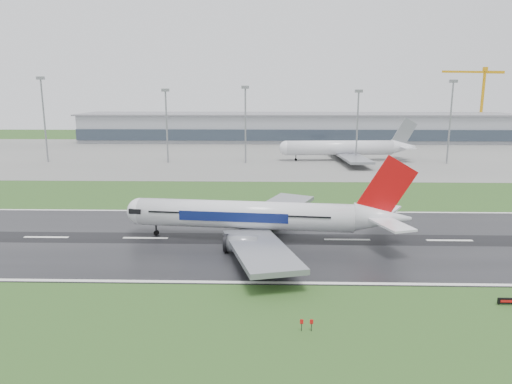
{
  "coord_description": "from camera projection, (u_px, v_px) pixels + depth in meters",
  "views": [
    {
      "loc": [
        -15.62,
        -90.19,
        29.01
      ],
      "look_at": [
        -18.28,
        12.0,
        7.0
      ],
      "focal_mm": 33.46,
      "sensor_mm": 36.0,
      "label": 1
    }
  ],
  "objects": [
    {
      "name": "ground",
      "position": [
        347.0,
        240.0,
        93.85
      ],
      "size": [
        520.0,
        520.0,
        0.0
      ],
      "primitive_type": "plane",
      "color": "#24471A",
      "rests_on": "ground"
    },
    {
      "name": "runway",
      "position": [
        347.0,
        240.0,
        93.84
      ],
      "size": [
        400.0,
        45.0,
        0.1
      ],
      "primitive_type": "cube",
      "color": "black",
      "rests_on": "ground"
    },
    {
      "name": "apron",
      "position": [
        303.0,
        155.0,
        216.0
      ],
      "size": [
        400.0,
        130.0,
        0.08
      ],
      "primitive_type": "cube",
      "color": "slate",
      "rests_on": "ground"
    },
    {
      "name": "terminal",
      "position": [
        296.0,
        128.0,
        273.06
      ],
      "size": [
        240.0,
        36.0,
        15.0
      ],
      "primitive_type": "cube",
      "color": "gray",
      "rests_on": "ground"
    },
    {
      "name": "main_airliner",
      "position": [
        264.0,
        199.0,
        92.26
      ],
      "size": [
        60.8,
        58.45,
        16.41
      ],
      "primitive_type": null,
      "rotation": [
        0.0,
        0.0,
        -0.1
      ],
      "color": "silver",
      "rests_on": "runway"
    },
    {
      "name": "parked_airliner",
      "position": [
        345.0,
        140.0,
        197.05
      ],
      "size": [
        61.54,
        57.82,
        17.0
      ],
      "primitive_type": null,
      "rotation": [
        0.0,
        0.0,
        0.07
      ],
      "color": "silver",
      "rests_on": "apron"
    },
    {
      "name": "tower_crane",
      "position": [
        482.0,
        103.0,
        282.07
      ],
      "size": [
        41.22,
        14.51,
        42.02
      ],
      "primitive_type": null,
      "rotation": [
        0.0,
        0.0,
        0.29
      ],
      "color": "orange",
      "rests_on": "ground"
    },
    {
      "name": "runway_sign",
      "position": [
        506.0,
        301.0,
        65.48
      ],
      "size": [
        2.31,
        0.36,
        1.04
      ],
      "primitive_type": null,
      "rotation": [
        0.0,
        0.0,
        0.04
      ],
      "color": "black",
      "rests_on": "ground"
    },
    {
      "name": "floodmast_0",
      "position": [
        44.0,
        122.0,
        190.8
      ],
      "size": [
        0.64,
        0.64,
        32.83
      ],
      "primitive_type": "cylinder",
      "color": "gray",
      "rests_on": "ground"
    },
    {
      "name": "floodmast_1",
      "position": [
        167.0,
        128.0,
        190.03
      ],
      "size": [
        0.64,
        0.64,
        28.19
      ],
      "primitive_type": "cylinder",
      "color": "gray",
      "rests_on": "ground"
    },
    {
      "name": "floodmast_2",
      "position": [
        245.0,
        127.0,
        189.12
      ],
      "size": [
        0.64,
        0.64,
        29.29
      ],
      "primitive_type": "cylinder",
      "color": "gray",
      "rests_on": "ground"
    },
    {
      "name": "floodmast_3",
      "position": [
        357.0,
        129.0,
        188.15
      ],
      "size": [
        0.64,
        0.64,
        27.82
      ],
      "primitive_type": "cylinder",
      "color": "gray",
      "rests_on": "ground"
    },
    {
      "name": "floodmast_4",
      "position": [
        450.0,
        124.0,
        186.84
      ],
      "size": [
        0.64,
        0.64,
        31.55
      ],
      "primitive_type": "cylinder",
      "color": "gray",
      "rests_on": "ground"
    }
  ]
}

